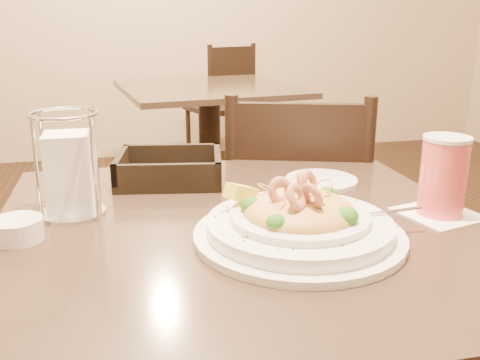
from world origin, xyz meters
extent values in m
cube|color=#453427|center=(0.00, 0.00, 0.74)|extent=(0.90, 0.90, 0.03)
cylinder|color=black|center=(0.27, 1.97, 0.01)|extent=(0.52, 0.52, 0.03)
cylinder|color=black|center=(0.27, 1.97, 0.38)|extent=(0.12, 0.12, 0.70)
cube|color=#453427|center=(0.27, 1.97, 0.74)|extent=(1.01, 1.01, 0.03)
cube|color=black|center=(0.30, 0.59, 0.45)|extent=(0.53, 0.53, 0.04)
cylinder|color=black|center=(0.53, 0.70, 0.21)|extent=(0.04, 0.04, 0.43)
cylinder|color=black|center=(0.19, 0.81, 0.21)|extent=(0.04, 0.04, 0.43)
cylinder|color=black|center=(0.42, 0.36, 0.21)|extent=(0.04, 0.04, 0.43)
cylinder|color=black|center=(0.08, 0.47, 0.21)|extent=(0.04, 0.04, 0.43)
cylinder|color=black|center=(0.42, 0.36, 0.70)|extent=(0.04, 0.04, 0.46)
cylinder|color=black|center=(0.08, 0.47, 0.70)|extent=(0.04, 0.04, 0.46)
cube|color=black|center=(0.25, 0.41, 0.80)|extent=(0.35, 0.14, 0.22)
cube|color=black|center=(0.53, 3.06, 0.45)|extent=(0.54, 0.54, 0.04)
cylinder|color=black|center=(0.64, 3.29, 0.21)|extent=(0.04, 0.04, 0.43)
cylinder|color=black|center=(0.30, 3.16, 0.21)|extent=(0.04, 0.04, 0.43)
cylinder|color=black|center=(0.76, 2.95, 0.21)|extent=(0.04, 0.04, 0.43)
cylinder|color=black|center=(0.42, 2.83, 0.21)|extent=(0.04, 0.04, 0.43)
cylinder|color=black|center=(0.76, 2.95, 0.70)|extent=(0.04, 0.04, 0.46)
cylinder|color=black|center=(0.42, 2.83, 0.70)|extent=(0.04, 0.04, 0.46)
cube|color=black|center=(0.59, 2.89, 0.80)|extent=(0.35, 0.15, 0.22)
cylinder|color=white|center=(0.08, -0.09, 0.77)|extent=(0.37, 0.37, 0.01)
cylinder|color=white|center=(0.08, -0.09, 0.78)|extent=(0.32, 0.32, 0.02)
cylinder|color=white|center=(0.08, -0.09, 0.80)|extent=(0.24, 0.24, 0.01)
ellipsoid|color=#BC8E45|center=(0.08, -0.09, 0.81)|extent=(0.19, 0.19, 0.07)
cube|color=yellow|center=(-0.01, -0.01, 0.82)|extent=(0.07, 0.06, 0.05)
cube|color=silver|center=(0.23, -0.10, 0.80)|extent=(0.14, 0.01, 0.01)
cube|color=silver|center=(0.16, -0.10, 0.80)|extent=(0.04, 0.02, 0.00)
torus|color=#BC8E45|center=(0.09, -0.03, 0.81)|extent=(0.04, 0.04, 0.03)
torus|color=#BC8E45|center=(0.12, -0.07, 0.82)|extent=(0.04, 0.04, 0.01)
torus|color=#BC8E45|center=(0.07, -0.05, 0.83)|extent=(0.05, 0.05, 0.03)
torus|color=#BC8E45|center=(0.04, -0.09, 0.82)|extent=(0.04, 0.04, 0.01)
torus|color=#BC8E45|center=(0.05, -0.13, 0.82)|extent=(0.05, 0.05, 0.02)
torus|color=#BC8E45|center=(0.06, -0.09, 0.83)|extent=(0.04, 0.05, 0.04)
torus|color=#BC8E45|center=(0.14, -0.09, 0.82)|extent=(0.04, 0.04, 0.03)
torus|color=#BC8E45|center=(0.09, -0.12, 0.83)|extent=(0.04, 0.04, 0.02)
torus|color=#BC8E45|center=(0.08, -0.09, 0.84)|extent=(0.06, 0.06, 0.02)
torus|color=#BC8E45|center=(0.08, -0.09, 0.83)|extent=(0.03, 0.04, 0.02)
torus|color=#BC8E45|center=(0.10, -0.02, 0.84)|extent=(0.04, 0.04, 0.01)
torus|color=#BC8E45|center=(0.10, -0.08, 0.82)|extent=(0.05, 0.05, 0.02)
torus|color=#BC8E45|center=(0.12, -0.09, 0.83)|extent=(0.05, 0.05, 0.03)
torus|color=#BC8E45|center=(0.08, -0.09, 0.82)|extent=(0.06, 0.06, 0.02)
torus|color=#BC8E45|center=(0.09, -0.12, 0.83)|extent=(0.05, 0.05, 0.02)
torus|color=#BC8E45|center=(0.14, -0.04, 0.84)|extent=(0.05, 0.05, 0.03)
torus|color=#BC8E45|center=(0.03, -0.11, 0.83)|extent=(0.05, 0.06, 0.03)
torus|color=#BC8E45|center=(0.04, -0.03, 0.84)|extent=(0.04, 0.04, 0.02)
torus|color=tan|center=(0.04, -0.10, 0.85)|extent=(0.05, 0.03, 0.05)
torus|color=tan|center=(0.06, -0.13, 0.85)|extent=(0.06, 0.05, 0.05)
torus|color=tan|center=(0.10, -0.07, 0.85)|extent=(0.05, 0.05, 0.05)
torus|color=tan|center=(0.08, -0.13, 0.85)|extent=(0.04, 0.05, 0.05)
torus|color=tan|center=(0.09, -0.07, 0.85)|extent=(0.03, 0.05, 0.05)
ellipsoid|color=#205413|center=(0.15, -0.04, 0.82)|extent=(0.04, 0.04, 0.03)
ellipsoid|color=#205413|center=(0.09, -0.01, 0.82)|extent=(0.04, 0.04, 0.03)
ellipsoid|color=#205413|center=(0.00, -0.06, 0.82)|extent=(0.04, 0.04, 0.03)
ellipsoid|color=#205413|center=(0.02, -0.15, 0.82)|extent=(0.03, 0.03, 0.03)
ellipsoid|color=#205413|center=(0.14, -0.15, 0.82)|extent=(0.04, 0.04, 0.03)
cube|color=#266619|center=(0.11, -0.21, 0.80)|extent=(0.00, 0.00, 0.00)
cube|color=#266619|center=(-0.03, -0.14, 0.80)|extent=(0.00, 0.00, 0.00)
cube|color=#266619|center=(0.01, -0.20, 0.80)|extent=(0.00, 0.00, 0.00)
cube|color=#266619|center=(0.16, 0.02, 0.80)|extent=(0.00, 0.00, 0.00)
cube|color=#266619|center=(0.00, 0.01, 0.80)|extent=(0.00, 0.00, 0.00)
cube|color=#266619|center=(0.09, 0.06, 0.80)|extent=(0.00, 0.00, 0.00)
cube|color=#266619|center=(-0.03, -0.16, 0.80)|extent=(0.00, 0.00, 0.00)
cube|color=#266619|center=(-0.06, -0.04, 0.80)|extent=(0.00, 0.00, 0.00)
cube|color=#266619|center=(0.22, -0.02, 0.80)|extent=(0.00, 0.00, 0.00)
cube|color=#266619|center=(0.03, -0.20, 0.80)|extent=(0.00, 0.00, 0.00)
cube|color=#266619|center=(-0.04, -0.03, 0.80)|extent=(0.00, 0.00, 0.00)
cube|color=#266619|center=(-0.03, -0.15, 0.80)|extent=(0.00, 0.00, 0.00)
cube|color=#266619|center=(0.20, -0.04, 0.80)|extent=(0.00, 0.00, 0.00)
cube|color=#266619|center=(0.20, -0.10, 0.80)|extent=(0.00, 0.00, 0.00)
cube|color=#266619|center=(0.15, 0.04, 0.80)|extent=(0.00, 0.00, 0.00)
cube|color=#266619|center=(-0.03, 0.00, 0.80)|extent=(0.00, 0.00, 0.00)
cube|color=white|center=(0.38, -0.04, 0.76)|extent=(0.17, 0.17, 0.00)
cylinder|color=#EE545B|center=(0.38, -0.04, 0.84)|extent=(0.09, 0.09, 0.15)
cylinder|color=white|center=(0.38, -0.04, 0.91)|extent=(0.09, 0.09, 0.01)
cube|color=black|center=(-0.10, 0.30, 0.77)|extent=(0.27, 0.23, 0.02)
cube|color=black|center=(0.01, 0.28, 0.80)|extent=(0.05, 0.19, 0.05)
cube|color=black|center=(-0.21, 0.32, 0.80)|extent=(0.05, 0.19, 0.05)
cube|color=black|center=(-0.09, 0.39, 0.80)|extent=(0.24, 0.05, 0.05)
cube|color=black|center=(-0.12, 0.21, 0.80)|extent=(0.24, 0.05, 0.05)
cylinder|color=silver|center=(-0.31, 0.13, 0.76)|extent=(0.13, 0.13, 0.01)
torus|color=silver|center=(-0.31, 0.13, 0.96)|extent=(0.13, 0.13, 0.01)
cube|color=white|center=(-0.31, 0.13, 0.84)|extent=(0.09, 0.09, 0.15)
cylinder|color=silver|center=(-0.36, 0.08, 0.86)|extent=(0.01, 0.01, 0.20)
cylinder|color=silver|center=(-0.26, 0.08, 0.86)|extent=(0.01, 0.01, 0.20)
cylinder|color=silver|center=(-0.36, 0.18, 0.86)|extent=(0.01, 0.01, 0.20)
cylinder|color=silver|center=(-0.26, 0.18, 0.86)|extent=(0.01, 0.01, 0.20)
cylinder|color=white|center=(0.24, 0.21, 0.76)|extent=(0.21, 0.21, 0.01)
cylinder|color=white|center=(-0.39, 0.02, 0.78)|extent=(0.11, 0.11, 0.04)
camera|label=1|loc=(-0.21, -0.90, 1.13)|focal=40.00mm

